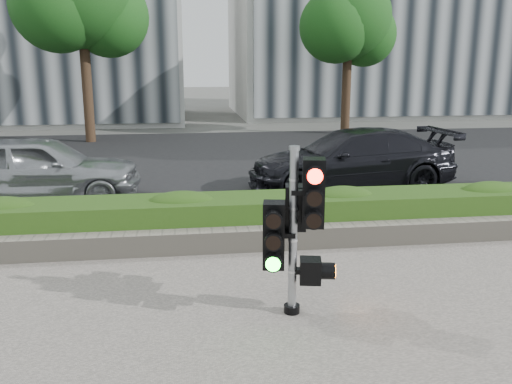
# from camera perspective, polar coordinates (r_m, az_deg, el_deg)

# --- Properties ---
(ground) EXTENTS (120.00, 120.00, 0.00)m
(ground) POSITION_cam_1_polar(r_m,az_deg,el_deg) (6.81, 2.77, -11.54)
(ground) COLOR #51514C
(ground) RESTS_ON ground
(road) EXTENTS (60.00, 13.00, 0.02)m
(road) POSITION_cam_1_polar(r_m,az_deg,el_deg) (16.35, -3.65, 3.37)
(road) COLOR black
(road) RESTS_ON ground
(curb) EXTENTS (60.00, 0.25, 0.12)m
(curb) POSITION_cam_1_polar(r_m,az_deg,el_deg) (9.70, -0.63, -3.39)
(curb) COLOR gray
(curb) RESTS_ON ground
(stone_wall) EXTENTS (12.00, 0.32, 0.34)m
(stone_wall) POSITION_cam_1_polar(r_m,az_deg,el_deg) (8.48, 0.43, -4.92)
(stone_wall) COLOR gray
(stone_wall) RESTS_ON sidewalk
(hedge) EXTENTS (12.00, 1.00, 0.68)m
(hedge) POSITION_cam_1_polar(r_m,az_deg,el_deg) (9.04, -0.16, -2.61)
(hedge) COLOR #4F7A25
(hedge) RESTS_ON sidewalk
(building_right) EXTENTS (18.00, 10.00, 12.00)m
(building_right) POSITION_cam_1_polar(r_m,az_deg,el_deg) (33.50, 14.23, 18.46)
(building_right) COLOR #B7B7B2
(building_right) RESTS_ON ground
(tree_right) EXTENTS (4.10, 3.58, 6.53)m
(tree_right) POSITION_cam_1_polar(r_m,az_deg,el_deg) (22.66, 9.68, 17.38)
(tree_right) COLOR black
(tree_right) RESTS_ON ground
(traffic_signal) EXTENTS (0.71, 0.56, 1.96)m
(traffic_signal) POSITION_cam_1_polar(r_m,az_deg,el_deg) (6.13, 4.19, -3.25)
(traffic_signal) COLOR black
(traffic_signal) RESTS_ON sidewalk
(car_silver) EXTENTS (4.13, 1.69, 1.40)m
(car_silver) POSITION_cam_1_polar(r_m,az_deg,el_deg) (12.18, -21.84, 2.33)
(car_silver) COLOR #A5A7AC
(car_silver) RESTS_ON road
(car_dark) EXTENTS (4.90, 2.33, 1.38)m
(car_dark) POSITION_cam_1_polar(r_m,az_deg,el_deg) (12.61, 10.00, 3.39)
(car_dark) COLOR black
(car_dark) RESTS_ON road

